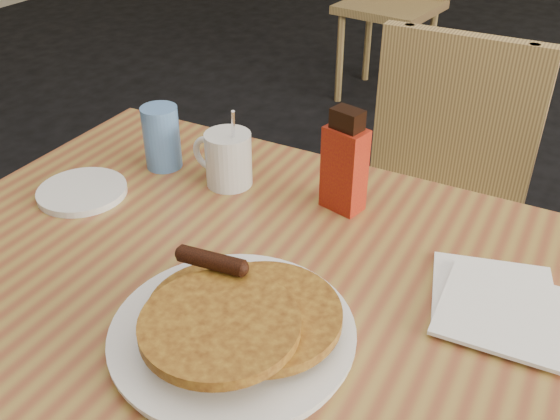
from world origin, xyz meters
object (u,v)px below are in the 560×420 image
Objects in this scene: coffee_mug at (227,158)px; pancake_plate at (234,325)px; main_table at (270,301)px; syrup_bottle at (345,164)px; chair_main_far at (435,188)px; blue_tumbler at (162,137)px.

pancake_plate is at bearing -64.31° from coffee_mug.
syrup_bottle is at bearing 88.09° from main_table.
chair_main_far reaches higher than blue_tumbler.
blue_tumbler is (-0.35, -0.04, -0.02)m from syrup_bottle.
coffee_mug reaches higher than pancake_plate.
syrup_bottle is at bearing 92.81° from pancake_plate.
syrup_bottle is (-0.02, -0.51, 0.31)m from chair_main_far.
chair_main_far is at bearing 89.78° from pancake_plate.
pancake_plate is at bearing -92.21° from chair_main_far.
coffee_mug reaches higher than blue_tumbler.
main_table is 0.30m from coffee_mug.
main_table is 0.40m from blue_tumbler.
main_table is at bearing -53.29° from coffee_mug.
syrup_bottle reaches higher than coffee_mug.
chair_main_far is 0.90m from pancake_plate.
pancake_plate is (-0.00, -0.86, 0.25)m from chair_main_far.
coffee_mug is 0.21m from syrup_bottle.
blue_tumbler is at bearing 151.54° from main_table.
blue_tumbler is (-0.37, 0.31, 0.03)m from pancake_plate.
main_table is at bearing -79.74° from syrup_bottle.
chair_main_far is (0.03, 0.74, -0.18)m from main_table.
chair_main_far is 2.86× the size of pancake_plate.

